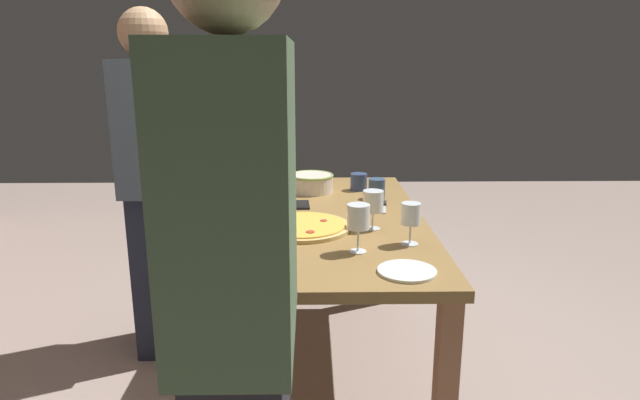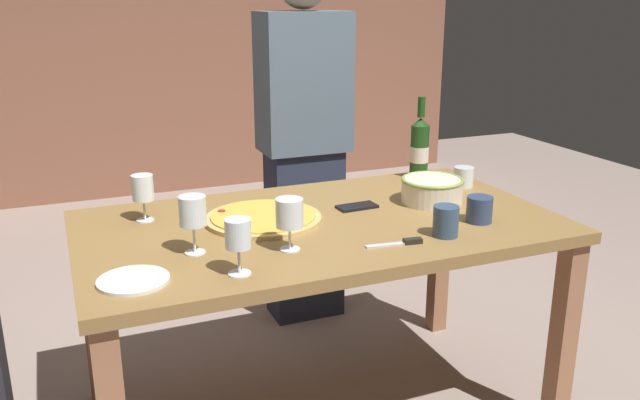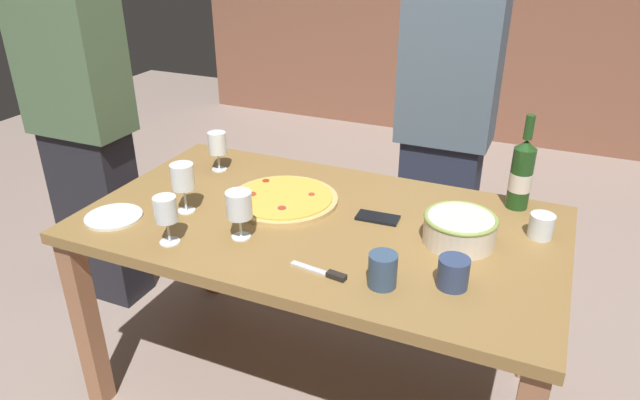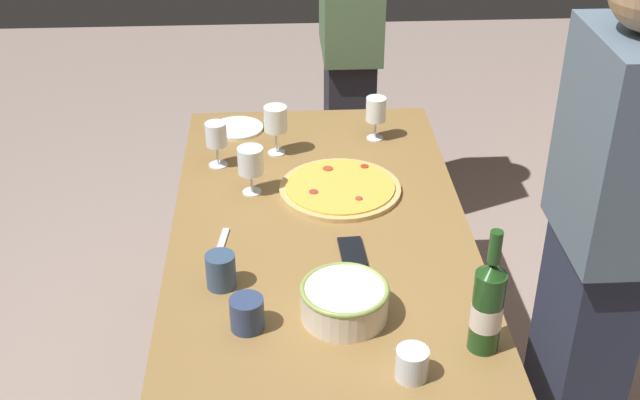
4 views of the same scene
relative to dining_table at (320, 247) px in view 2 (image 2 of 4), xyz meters
name	(u,v)px [view 2 (image 2 of 4)]	position (x,y,z in m)	size (l,w,h in m)	color
dining_table	(320,247)	(0.00, 0.00, 0.00)	(1.60, 0.90, 0.75)	olive
brick_wall_back	(157,26)	(0.00, 3.20, 0.61)	(4.92, 0.16, 2.53)	brown
pizza	(263,218)	(-0.18, 0.07, 0.10)	(0.39, 0.39, 0.02)	tan
serving_bowl	(432,189)	(0.46, 0.04, 0.14)	(0.23, 0.23, 0.09)	silver
wine_bottle	(420,147)	(0.60, 0.37, 0.22)	(0.08, 0.08, 0.34)	#1E4519
wine_glass_near_pizza	(289,214)	(-0.18, -0.21, 0.21)	(0.08, 0.08, 0.16)	white
wine_glass_by_bottle	(143,190)	(-0.55, 0.23, 0.20)	(0.07, 0.07, 0.16)	white
wine_glass_far_left	(193,212)	(-0.45, -0.13, 0.22)	(0.08, 0.08, 0.18)	white
wine_glass_far_right	(238,237)	(-0.37, -0.33, 0.20)	(0.07, 0.07, 0.16)	white
cup_amber	(446,221)	(0.31, -0.28, 0.14)	(0.08, 0.08, 0.10)	#364D6C
cup_ceramic	(464,177)	(0.69, 0.18, 0.13)	(0.08, 0.08, 0.08)	white
cup_spare	(479,209)	(0.49, -0.21, 0.14)	(0.09, 0.09, 0.09)	navy
side_plate	(133,280)	(-0.65, -0.27, 0.10)	(0.19, 0.19, 0.01)	white
cell_phone	(357,207)	(0.18, 0.08, 0.10)	(0.07, 0.14, 0.01)	black
pizza_knife	(402,243)	(0.15, -0.30, 0.10)	(0.18, 0.05, 0.02)	silver
person_host	(304,144)	(0.24, 0.78, 0.18)	(0.39, 0.24, 1.64)	#252A3D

